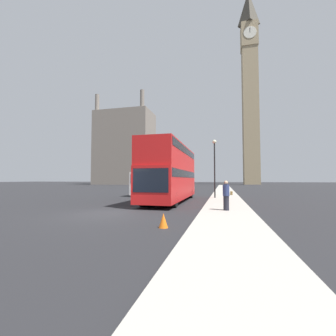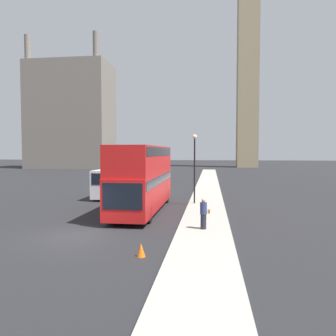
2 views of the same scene
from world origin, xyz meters
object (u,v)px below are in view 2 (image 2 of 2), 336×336
clock_tower (248,26)px  white_van (112,182)px  street_lamp (195,158)px  red_double_decker_bus (143,175)px  parked_sedan (144,177)px  pedestrian (204,214)px

clock_tower → white_van: clock_tower is taller
white_van → street_lamp: bearing=-23.5°
street_lamp → red_double_decker_bus: bearing=-139.8°
parked_sedan → street_lamp: bearing=-67.8°
clock_tower → pedestrian: clock_tower is taller
clock_tower → red_double_decker_bus: clock_tower is taller
clock_tower → white_van: bearing=-106.8°
clock_tower → red_double_decker_bus: size_ratio=6.56×
pedestrian → clock_tower: bearing=82.2°
red_double_decker_bus → white_van: red_double_decker_bus is taller
parked_sedan → red_double_decker_bus: bearing=-78.6°
red_double_decker_bus → pedestrian: bearing=-51.9°
clock_tower → pedestrian: bearing=-97.8°
white_van → clock_tower: bearing=73.2°
pedestrian → parked_sedan: size_ratio=0.35×
white_van → parked_sedan: size_ratio=1.27×
white_van → pedestrian: size_ratio=3.66×
red_double_decker_bus → parked_sedan: red_double_decker_bus is taller
white_van → pedestrian: 14.70m
red_double_decker_bus → white_van: (-4.23, 6.30, -1.15)m
clock_tower → parked_sedan: 61.79m
pedestrian → street_lamp: (-0.90, 8.54, 2.78)m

